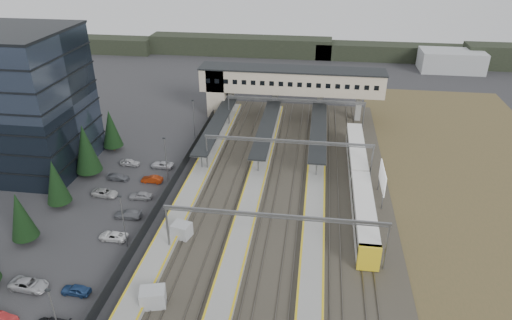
# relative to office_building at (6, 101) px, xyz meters

# --- Properties ---
(ground) EXTENTS (220.00, 220.00, 0.00)m
(ground) POSITION_rel_office_building_xyz_m (36.00, -12.00, -12.19)
(ground) COLOR #2B2B2D
(ground) RESTS_ON ground
(office_building) EXTENTS (24.30, 18.30, 24.30)m
(office_building) POSITION_rel_office_building_xyz_m (0.00, 0.00, 0.00)
(office_building) COLOR #354154
(office_building) RESTS_ON ground
(conifer_row) EXTENTS (4.42, 49.82, 9.50)m
(conifer_row) POSITION_rel_office_building_xyz_m (14.00, -15.86, -7.36)
(conifer_row) COLOR black
(conifer_row) RESTS_ON ground
(car_park) EXTENTS (10.58, 44.62, 1.29)m
(car_park) POSITION_rel_office_building_xyz_m (22.92, -19.01, -11.59)
(car_park) COLOR silver
(car_park) RESTS_ON ground
(lampposts) EXTENTS (0.50, 53.25, 8.07)m
(lampposts) POSITION_rel_office_building_xyz_m (28.00, -10.75, -7.86)
(lampposts) COLOR slate
(lampposts) RESTS_ON ground
(fence) EXTENTS (0.08, 90.00, 2.00)m
(fence) POSITION_rel_office_building_xyz_m (29.50, -7.00, -11.19)
(fence) COLOR #26282B
(fence) RESTS_ON ground
(relay_cabin_near) EXTENTS (3.30, 2.76, 2.37)m
(relay_cabin_near) POSITION_rel_office_building_xyz_m (35.25, -29.95, -11.01)
(relay_cabin_near) COLOR #A4A7AA
(relay_cabin_near) RESTS_ON ground
(relay_cabin_far) EXTENTS (2.91, 2.62, 2.26)m
(relay_cabin_far) POSITION_rel_office_building_xyz_m (34.86, -17.04, -11.06)
(relay_cabin_far) COLOR #A4A7AA
(relay_cabin_far) RESTS_ON ground
(rail_corridor) EXTENTS (34.00, 90.00, 0.92)m
(rail_corridor) POSITION_rel_office_building_xyz_m (45.34, -7.00, -11.90)
(rail_corridor) COLOR #332F28
(rail_corridor) RESTS_ON ground
(canopies) EXTENTS (23.10, 30.00, 3.28)m
(canopies) POSITION_rel_office_building_xyz_m (43.00, 15.00, -8.27)
(canopies) COLOR black
(canopies) RESTS_ON ground
(footbridge) EXTENTS (40.40, 6.40, 11.20)m
(footbridge) POSITION_rel_office_building_xyz_m (43.70, 30.00, -4.26)
(footbridge) COLOR beige
(footbridge) RESTS_ON ground
(gantries) EXTENTS (28.40, 62.28, 7.17)m
(gantries) POSITION_rel_office_building_xyz_m (48.00, -9.00, -6.20)
(gantries) COLOR slate
(gantries) RESTS_ON ground
(train) EXTENTS (2.84, 39.52, 3.58)m
(train) POSITION_rel_office_building_xyz_m (60.00, -1.31, -10.16)
(train) COLOR white
(train) RESTS_ON ground
(billboard) EXTENTS (0.20, 6.61, 5.73)m
(billboard) POSITION_rel_office_building_xyz_m (63.20, -3.21, -8.30)
(billboard) COLOR slate
(billboard) RESTS_ON ground
(scrub_east) EXTENTS (34.00, 120.00, 0.06)m
(scrub_east) POSITION_rel_office_building_xyz_m (81.00, -7.00, -12.16)
(scrub_east) COLOR brown
(scrub_east) RESTS_ON ground
(treeline_far) EXTENTS (170.00, 19.00, 7.00)m
(treeline_far) POSITION_rel_office_building_xyz_m (59.81, 80.28, -9.24)
(treeline_far) COLOR black
(treeline_far) RESTS_ON ground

